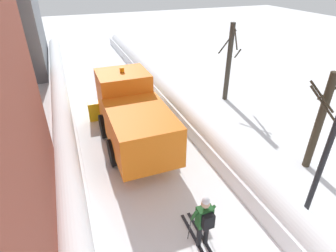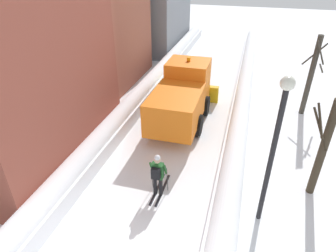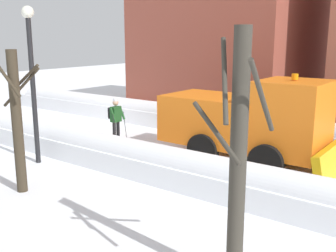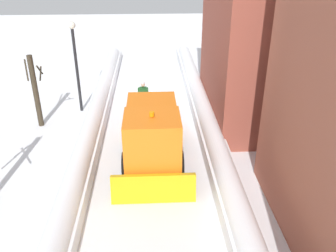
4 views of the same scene
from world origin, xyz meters
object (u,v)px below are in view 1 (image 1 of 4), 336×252
(street_lamp, at_px, (336,125))
(skier, at_px, (204,220))
(bare_tree_mid, at_px, (229,62))
(plow_truck, at_px, (132,115))
(bare_tree_near, at_px, (319,121))

(street_lamp, bearing_deg, skier, 177.78)
(bare_tree_mid, bearing_deg, street_lamp, -104.57)
(plow_truck, distance_m, skier, 5.74)
(bare_tree_mid, bearing_deg, plow_truck, -156.59)
(plow_truck, distance_m, bare_tree_near, 7.21)
(plow_truck, xyz_separation_m, street_lamp, (4.13, -5.84, 1.79))
(plow_truck, relative_size, street_lamp, 1.16)
(plow_truck, relative_size, bare_tree_near, 1.54)
(skier, bearing_deg, bare_tree_mid, 55.08)
(street_lamp, xyz_separation_m, bare_tree_near, (1.85, 1.86, -1.24))
(street_lamp, distance_m, bare_tree_near, 2.90)
(plow_truck, xyz_separation_m, skier, (0.46, -5.70, -0.48))
(bare_tree_near, distance_m, bare_tree_mid, 6.75)
(skier, relative_size, bare_tree_mid, 0.41)
(skier, distance_m, bare_tree_mid, 10.39)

